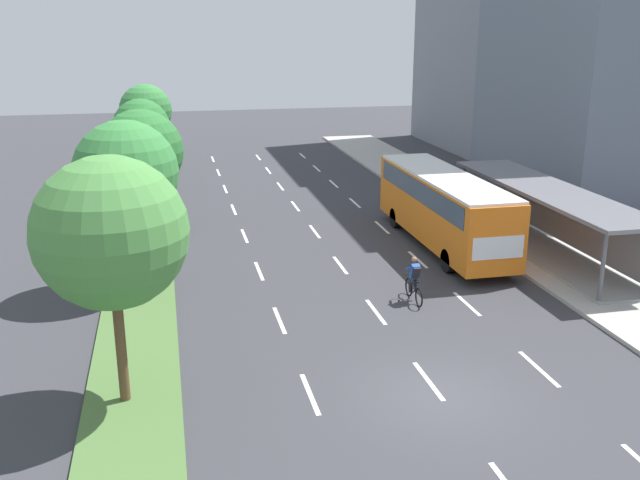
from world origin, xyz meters
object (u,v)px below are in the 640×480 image
object	(u,v)px
median_tree_fifth	(146,110)
bus	(443,203)
cyclist	(414,281)
median_tree_nearest	(111,233)
median_tree_third	(141,151)
bus_shelter	(551,213)
median_tree_fourth	(141,127)
median_tree_second	(126,173)

from	to	relation	value
median_tree_fifth	bus	bearing A→B (deg)	-60.64
cyclist	median_tree_nearest	world-z (taller)	median_tree_nearest
median_tree_nearest	median_tree_third	size ratio (longest dim) A/B	1.14
cyclist	median_tree_third	bearing A→B (deg)	128.35
bus_shelter	median_tree_nearest	world-z (taller)	median_tree_nearest
median_tree_nearest	median_tree_third	bearing A→B (deg)	88.99
median_tree_nearest	median_tree_third	world-z (taller)	median_tree_nearest
bus	cyclist	distance (m)	7.31
bus	median_tree_fourth	bearing A→B (deg)	132.04
cyclist	bus	bearing A→B (deg)	60.14
bus_shelter	median_tree_fourth	bearing A→B (deg)	136.32
bus_shelter	median_tree_fifth	distance (m)	31.51
bus	median_tree_third	xyz separation A→B (m)	(-13.43, 6.20, 1.82)
bus_shelter	cyclist	world-z (taller)	bus_shelter
median_tree_third	median_tree_fifth	xyz separation A→B (m)	(-0.05, 17.76, 0.01)
bus	median_tree_nearest	size ratio (longest dim) A/B	1.69
median_tree_fourth	cyclist	bearing A→B (deg)	-64.85
median_tree_fourth	median_tree_nearest	bearing A→B (deg)	-90.32
median_tree_second	median_tree_fifth	distance (m)	26.65
cyclist	median_tree_fourth	xyz separation A→B (m)	(-10.01, 21.32, 3.07)
cyclist	median_tree_fifth	world-z (taller)	median_tree_fifth
bus	median_tree_third	world-z (taller)	median_tree_third
median_tree_second	cyclist	bearing A→B (deg)	-19.34
cyclist	median_tree_third	xyz separation A→B (m)	(-9.84, 12.44, 3.09)
cyclist	median_tree_second	world-z (taller)	median_tree_second
median_tree_second	median_tree_nearest	bearing A→B (deg)	-90.00
bus	median_tree_fourth	size ratio (longest dim) A/B	2.06
median_tree_third	median_tree_fourth	xyz separation A→B (m)	(-0.17, 8.88, -0.02)
median_tree_nearest	bus_shelter	bearing A→B (deg)	27.95
bus	median_tree_fourth	distance (m)	20.38
bus	median_tree_second	bearing A→B (deg)	-168.97
bus_shelter	bus	world-z (taller)	bus
median_tree_nearest	bus	bearing A→B (deg)	40.06
median_tree_second	bus	bearing A→B (deg)	11.03
bus_shelter	bus	bearing A→B (deg)	155.01
cyclist	median_tree_fifth	distance (m)	31.93
median_tree_fourth	median_tree_fifth	distance (m)	8.88
bus	median_tree_second	world-z (taller)	median_tree_second
median_tree_fourth	median_tree_third	bearing A→B (deg)	-88.93
bus_shelter	median_tree_second	bearing A→B (deg)	-177.83
median_tree_nearest	cyclist	bearing A→B (deg)	27.62
median_tree_fifth	cyclist	bearing A→B (deg)	-71.86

